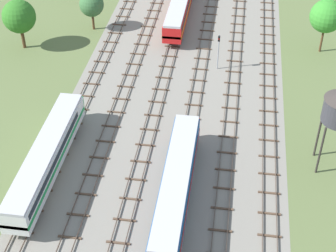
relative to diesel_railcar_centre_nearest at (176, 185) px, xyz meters
The scene contains 15 objects.
ground_plane 33.43m from the diesel_railcar_centre_nearest, 94.21° to the left, with size 480.00×480.00×0.00m, color #5B6B3D.
ballast_bed 33.43m from the diesel_railcar_centre_nearest, 94.21° to the left, with size 28.45×176.00×0.01m, color gray.
track_far_left 37.33m from the diesel_railcar_centre_nearest, 113.19° to the left, with size 2.40×126.00×0.29m.
track_left 35.69m from the diesel_railcar_centre_nearest, 105.94° to the left, with size 2.40×126.00×0.29m.
track_centre_left 34.67m from the diesel_railcar_centre_nearest, 98.13° to the left, with size 2.40×126.00×0.29m.
track_centre 34.33m from the diesel_railcar_centre_nearest, 90.00° to the left, with size 2.40×126.00×0.29m.
track_centre_right 34.67m from the diesel_railcar_centre_nearest, 81.87° to the left, with size 2.40×126.00×0.29m.
track_right 35.69m from the diesel_railcar_centre_nearest, 74.06° to the left, with size 2.40×126.00×0.29m.
diesel_railcar_centre_nearest is the anchor object (origin of this frame).
diesel_railcar_far_left_near 14.86m from the diesel_railcar_centre_nearest, behind, with size 2.96×20.50×3.80m.
passenger_coach_centre_left_mid 42.90m from the diesel_railcar_centre_nearest, 96.54° to the left, with size 2.96×22.00×3.80m.
signal_post_nearest 27.43m from the diesel_railcar_centre_nearest, 84.88° to the left, with size 0.28×0.47×5.52m.
lineside_tree_1 41.16m from the diesel_railcar_centre_nearest, 116.65° to the left, with size 3.91×3.91×6.30m.
lineside_tree_3 40.34m from the diesel_railcar_centre_nearest, 133.19° to the left, with size 5.03×5.03×7.76m.
lineside_tree_4 39.01m from the diesel_railcar_centre_nearest, 63.01° to the left, with size 4.93×4.93×8.35m.
Camera 1 is at (7.17, -16.12, 40.89)m, focal length 56.58 mm.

